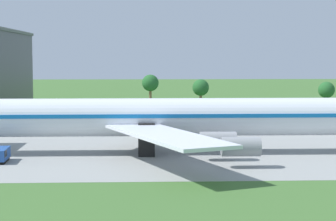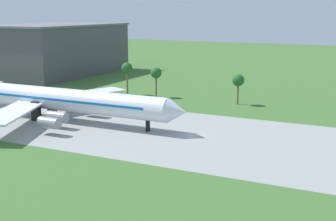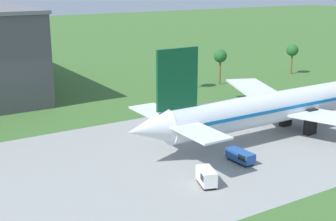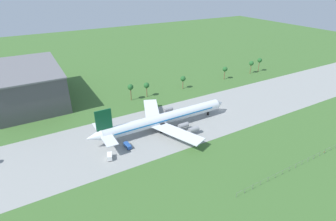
# 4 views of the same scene
# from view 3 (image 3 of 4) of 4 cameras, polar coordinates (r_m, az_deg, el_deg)

# --- Properties ---
(jet_airliner) EXTENTS (77.14, 53.75, 18.00)m
(jet_airliner) POSITION_cam_3_polar(r_m,az_deg,el_deg) (93.95, 16.52, 1.07)
(jet_airliner) COLOR silver
(jet_airliner) RESTS_ON ground_plane
(baggage_tug) EXTENTS (3.16, 4.44, 2.47)m
(baggage_tug) POSITION_cam_3_polar(r_m,az_deg,el_deg) (66.71, 4.74, -8.09)
(baggage_tug) COLOR black
(baggage_tug) RESTS_ON ground_plane
(fuel_truck) EXTENTS (2.19, 5.09, 1.94)m
(fuel_truck) POSITION_cam_3_polar(r_m,az_deg,el_deg) (75.38, 8.92, -5.56)
(fuel_truck) COLOR black
(fuel_truck) RESTS_ON ground_plane
(palm_tree_row) EXTENTS (115.04, 3.60, 11.34)m
(palm_tree_row) POSITION_cam_3_polar(r_m,az_deg,el_deg) (160.72, 19.45, 7.75)
(palm_tree_row) COLOR brown
(palm_tree_row) RESTS_ON ground_plane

